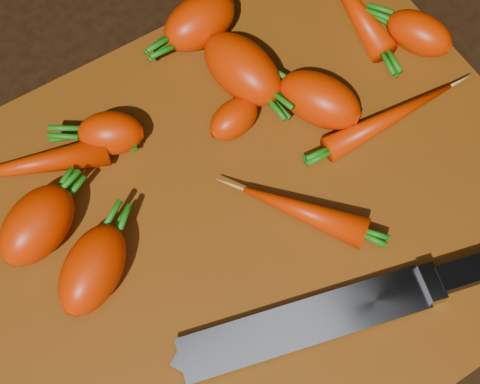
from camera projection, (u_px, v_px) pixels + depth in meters
ground at (246, 218)px, 0.57m from camera, size 2.00×2.00×0.01m
cutting_board at (246, 213)px, 0.56m from camera, size 0.50×0.40×0.01m
carrot_0 at (37, 225)px, 0.52m from camera, size 0.09×0.07×0.05m
carrot_1 at (111, 133)px, 0.56m from camera, size 0.07×0.06×0.04m
carrot_2 at (242, 69)px, 0.58m from camera, size 0.06×0.09×0.05m
carrot_3 at (320, 100)px, 0.57m from camera, size 0.07×0.09×0.04m
carrot_4 at (200, 22)px, 0.60m from camera, size 0.08×0.05×0.05m
carrot_5 at (234, 119)px, 0.57m from camera, size 0.05×0.04×0.03m
carrot_6 at (419, 33)px, 0.60m from camera, size 0.06×0.07×0.04m
carrot_7 at (351, 2)px, 0.62m from camera, size 0.04×0.13×0.03m
carrot_8 at (390, 118)px, 0.57m from camera, size 0.13×0.03×0.02m
carrot_9 at (303, 211)px, 0.54m from camera, size 0.08×0.10×0.03m
carrot_10 at (32, 165)px, 0.55m from camera, size 0.13×0.07×0.03m
carrot_11 at (93, 269)px, 0.51m from camera, size 0.09×0.08×0.04m
knife at (329, 316)px, 0.51m from camera, size 0.32×0.11×0.02m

